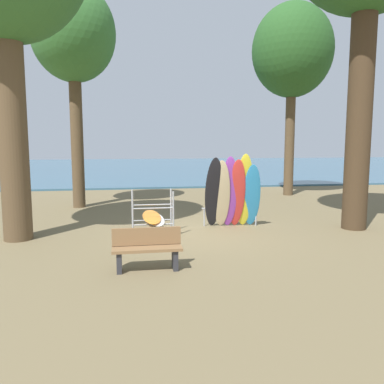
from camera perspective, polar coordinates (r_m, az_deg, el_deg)
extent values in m
plane|color=brown|center=(11.41, 1.72, -5.81)|extent=(80.00, 80.00, 0.00)
cube|color=#38607A|center=(39.65, -6.11, 3.61)|extent=(80.00, 36.00, 0.10)
cylinder|color=brown|center=(11.24, -24.63, 9.17)|extent=(0.73, 0.73, 6.16)
cylinder|color=#42301E|center=(12.59, 23.17, 11.76)|extent=(0.70, 0.70, 7.38)
cylinder|color=brown|center=(16.10, -16.34, 7.88)|extent=(0.48, 0.48, 5.66)
ellipsoid|color=#387033|center=(16.60, -16.85, 21.22)|extent=(3.18, 3.18, 3.66)
cylinder|color=brown|center=(19.63, 13.98, 7.77)|extent=(0.46, 0.46, 5.63)
ellipsoid|color=#285623|center=(20.08, 14.35, 19.27)|extent=(3.76, 3.76, 4.33)
ellipsoid|color=black|center=(11.72, 3.16, -0.12)|extent=(0.57, 0.80, 2.15)
ellipsoid|color=#C6B289|center=(11.76, 4.27, -0.29)|extent=(0.65, 0.80, 2.07)
ellipsoid|color=purple|center=(11.80, 5.38, -0.01)|extent=(0.61, 0.77, 2.18)
ellipsoid|color=red|center=(11.86, 6.48, -0.20)|extent=(0.61, 0.79, 2.09)
ellipsoid|color=yellow|center=(11.90, 7.57, 0.19)|extent=(0.66, 0.84, 2.25)
ellipsoid|color=#2D8ED1|center=(11.98, 8.64, -0.53)|extent=(0.66, 0.82, 1.94)
cylinder|color=#9EA0A5|center=(12.12, 1.79, -3.69)|extent=(0.04, 0.04, 0.55)
cylinder|color=#9EA0A5|center=(12.35, 9.25, -3.58)|extent=(0.04, 0.04, 0.55)
cylinder|color=#9EA0A5|center=(12.16, 5.57, -2.37)|extent=(1.76, 0.24, 0.04)
cylinder|color=#9EA0A5|center=(10.70, -8.60, -3.35)|extent=(0.05, 0.05, 1.25)
cylinder|color=#9EA0A5|center=(10.76, -2.72, -3.21)|extent=(0.05, 0.05, 1.25)
cylinder|color=#9EA0A5|center=(11.29, -8.63, -2.79)|extent=(0.05, 0.05, 1.25)
cylinder|color=#9EA0A5|center=(11.35, -3.06, -2.66)|extent=(0.05, 0.05, 1.25)
cylinder|color=#9EA0A5|center=(10.77, -5.63, -4.72)|extent=(1.10, 0.04, 0.04)
cylinder|color=#9EA0A5|center=(10.69, -5.66, -2.36)|extent=(1.10, 0.04, 0.04)
cylinder|color=#9EA0A5|center=(11.36, -5.82, -4.09)|extent=(1.10, 0.04, 0.04)
cylinder|color=#9EA0A5|center=(11.28, -5.85, -1.85)|extent=(1.10, 0.04, 0.04)
ellipsoid|color=#C6B289|center=(11.06, -5.50, -4.15)|extent=(0.53, 2.11, 0.06)
ellipsoid|color=white|center=(11.04, -5.44, -3.84)|extent=(0.56, 2.11, 0.06)
ellipsoid|color=orange|center=(11.03, -5.88, -3.55)|extent=(0.51, 2.10, 0.06)
cube|color=#2D2D33|center=(8.08, -10.51, -9.94)|extent=(0.10, 0.32, 0.42)
cube|color=#2D2D33|center=(8.13, -2.48, -9.70)|extent=(0.10, 0.32, 0.42)
cube|color=olive|center=(8.02, -6.50, -8.21)|extent=(1.40, 0.41, 0.06)
cube|color=olive|center=(8.14, -6.60, -6.38)|extent=(1.40, 0.07, 0.36)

